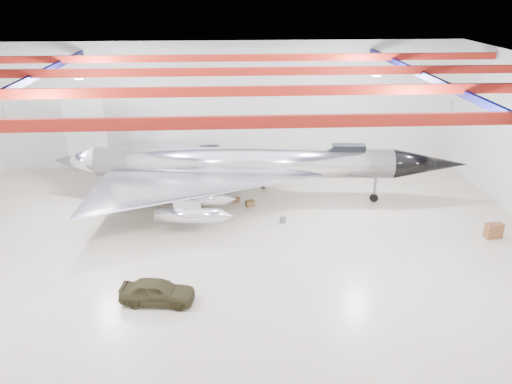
{
  "coord_description": "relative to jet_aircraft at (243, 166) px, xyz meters",
  "views": [
    {
      "loc": [
        -0.28,
        -27.94,
        15.41
      ],
      "look_at": [
        1.5,
        2.0,
        2.8
      ],
      "focal_mm": 35.0,
      "sensor_mm": 36.0,
      "label": 1
    }
  ],
  "objects": [
    {
      "name": "wall_back",
      "position": [
        -0.81,
        7.9,
        2.74
      ],
      "size": [
        40.0,
        0.0,
        40.0
      ],
      "primitive_type": "plane",
      "rotation": [
        1.57,
        0.0,
        0.0
      ],
      "color": "silver",
      "rests_on": "floor"
    },
    {
      "name": "toolbox_red",
      "position": [
        -3.85,
        1.81,
        -2.61
      ],
      "size": [
        0.52,
        0.47,
        0.29
      ],
      "primitive_type": "cube",
      "rotation": [
        0.0,
        0.0,
        0.4
      ],
      "color": "#A5101E",
      "rests_on": "floor"
    },
    {
      "name": "spares_box",
      "position": [
        1.75,
        2.39,
        -2.59
      ],
      "size": [
        0.44,
        0.44,
        0.34
      ],
      "primitive_type": "cylinder",
      "rotation": [
        0.0,
        0.0,
        0.18
      ],
      "color": "#59595B",
      "rests_on": "floor"
    },
    {
      "name": "jet_aircraft",
      "position": [
        0.0,
        0.0,
        0.0
      ],
      "size": [
        30.89,
        19.1,
        8.42
      ],
      "rotation": [
        0.0,
        0.0,
        -0.09
      ],
      "color": "silver",
      "rests_on": "floor"
    },
    {
      "name": "parts_bin",
      "position": [
        0.48,
        -1.1,
        -2.55
      ],
      "size": [
        0.71,
        0.62,
        0.43
      ],
      "primitive_type": "cube",
      "rotation": [
        0.0,
        0.0,
        0.24
      ],
      "color": "olive",
      "rests_on": "floor"
    },
    {
      "name": "engine_drum",
      "position": [
        2.63,
        -4.01,
        -2.57
      ],
      "size": [
        0.52,
        0.52,
        0.38
      ],
      "primitive_type": "cylinder",
      "rotation": [
        0.0,
        0.0,
        -0.28
      ],
      "color": "#59595B",
      "rests_on": "floor"
    },
    {
      "name": "jeep",
      "position": [
        -4.89,
        -12.99,
        -2.1
      ],
      "size": [
        4.04,
        2.05,
        1.32
      ],
      "primitive_type": "imported",
      "rotation": [
        0.0,
        0.0,
        1.44
      ],
      "color": "#332E19",
      "rests_on": "floor"
    },
    {
      "name": "desk",
      "position": [
        16.11,
        -7.06,
        -2.26
      ],
      "size": [
        1.16,
        0.68,
        1.01
      ],
      "primitive_type": "cube",
      "rotation": [
        0.0,
        0.0,
        0.12
      ],
      "color": "brown",
      "rests_on": "floor"
    },
    {
      "name": "ceiling",
      "position": [
        -0.81,
        -7.1,
        8.24
      ],
      "size": [
        40.0,
        40.0,
        0.0
      ],
      "primitive_type": "plane",
      "rotation": [
        3.14,
        0.0,
        0.0
      ],
      "color": "#0A0F38",
      "rests_on": "wall_back"
    },
    {
      "name": "crate_ply",
      "position": [
        -3.11,
        -1.99,
        -2.58
      ],
      "size": [
        0.65,
        0.59,
        0.37
      ],
      "primitive_type": "cube",
      "rotation": [
        0.0,
        0.0,
        -0.38
      ],
      "color": "olive",
      "rests_on": "floor"
    },
    {
      "name": "floor",
      "position": [
        -0.81,
        -7.1,
        -2.76
      ],
      "size": [
        40.0,
        40.0,
        0.0
      ],
      "primitive_type": "plane",
      "color": "beige",
      "rests_on": "ground"
    },
    {
      "name": "crate_small",
      "position": [
        -9.34,
        1.16,
        -2.64
      ],
      "size": [
        0.43,
        0.39,
        0.25
      ],
      "primitive_type": "cube",
      "rotation": [
        0.0,
        0.0,
        0.35
      ],
      "color": "#59595B",
      "rests_on": "floor"
    },
    {
      "name": "oil_barrel",
      "position": [
        -0.5,
        -0.28,
        -2.59
      ],
      "size": [
        0.58,
        0.51,
        0.35
      ],
      "primitive_type": "cube",
      "rotation": [
        0.0,
        0.0,
        -0.27
      ],
      "color": "olive",
      "rests_on": "floor"
    },
    {
      "name": "ceiling_structure",
      "position": [
        -0.81,
        -7.1,
        7.56
      ],
      "size": [
        39.5,
        29.5,
        1.08
      ],
      "color": "maroon",
      "rests_on": "ceiling"
    }
  ]
}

